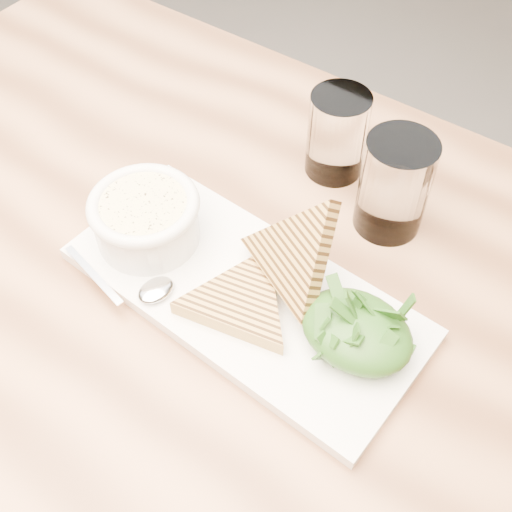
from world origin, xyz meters
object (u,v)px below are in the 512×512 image
Objects in this scene: soup_bowl at (147,223)px; glass_far at (337,135)px; platter at (245,292)px; glass_near at (394,185)px; table_top at (207,303)px.

glass_far is at bearing 67.13° from soup_bowl.
platter is 3.22× the size of glass_near.
table_top is at bearing -91.08° from glass_far.
platter is 0.13m from soup_bowl.
platter is 3.39× the size of soup_bowl.
glass_far reaches higher than soup_bowl.
soup_bowl reaches higher than platter.
glass_near reaches higher than table_top.
table_top is 11.33× the size of glass_far.
glass_near reaches higher than soup_bowl.
table_top is 0.05m from platter.
soup_bowl reaches higher than table_top.
table_top is 10.36× the size of glass_near.
glass_near is (0.10, 0.21, 0.08)m from table_top.
platter is (0.04, 0.02, 0.03)m from table_top.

